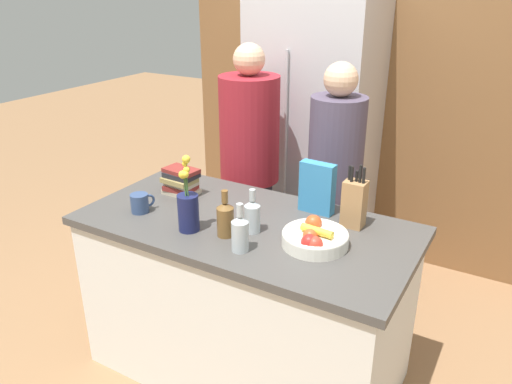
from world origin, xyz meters
TOP-DOWN VIEW (x-y plane):
  - ground_plane at (0.00, 0.00)m, footprint 14.00×14.00m
  - kitchen_island at (0.00, 0.00)m, footprint 1.63×0.82m
  - back_wall_wood at (0.00, 1.68)m, footprint 2.83×0.12m
  - refrigerator at (-0.24, 1.32)m, footprint 0.82×0.62m
  - fruit_bowl at (0.38, -0.05)m, footprint 0.29×0.29m
  - knife_block at (0.46, 0.22)m, footprint 0.10×0.09m
  - flower_vase at (-0.18, -0.20)m, footprint 0.10×0.10m
  - cereal_box at (0.25, 0.28)m, footprint 0.18×0.07m
  - coffee_mug at (-0.52, -0.17)m, footprint 0.09×0.12m
  - book_stack at (-0.48, 0.12)m, footprint 0.20×0.15m
  - bottle_oil at (-0.01, -0.16)m, footprint 0.08×0.08m
  - bottle_vinegar at (0.12, -0.25)m, footprint 0.08×0.08m
  - bottle_wine at (0.08, -0.07)m, footprint 0.07×0.07m
  - person_at_sink at (-0.41, 0.72)m, footprint 0.37×0.37m
  - person_in_blue at (0.19, 0.66)m, footprint 0.31×0.31m

SIDE VIEW (x-z plane):
  - ground_plane at x=0.00m, z-range 0.00..0.00m
  - kitchen_island at x=0.00m, z-range 0.00..0.89m
  - person_in_blue at x=0.19m, z-range 0.10..1.68m
  - person_at_sink at x=-0.41m, z-range 0.09..1.73m
  - fruit_bowl at x=0.38m, z-range 0.88..0.98m
  - coffee_mug at x=-0.52m, z-range 0.89..0.99m
  - refrigerator at x=-0.24m, z-range 0.00..1.91m
  - book_stack at x=-0.48m, z-range 0.89..1.04m
  - bottle_wine at x=0.08m, z-range 0.87..1.08m
  - bottle_vinegar at x=0.12m, z-range 0.87..1.09m
  - bottle_oil at x=-0.01m, z-range 0.87..1.09m
  - flower_vase at x=-0.18m, z-range 0.82..1.19m
  - knife_block at x=0.46m, z-range 0.86..1.17m
  - cereal_box at x=0.25m, z-range 0.89..1.15m
  - back_wall_wood at x=0.00m, z-range 0.00..2.60m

